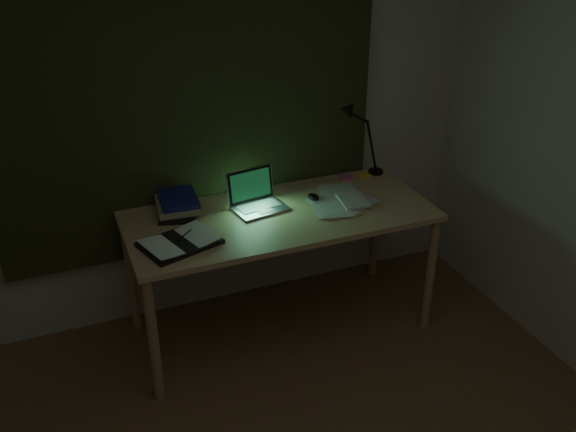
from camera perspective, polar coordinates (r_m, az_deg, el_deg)
name	(u,v)px	position (r m, az deg, el deg)	size (l,w,h in m)	color
wall_back	(187,116)	(3.67, -9.00, 8.79)	(3.50, 0.00, 2.50)	beige
curtain	(186,83)	(3.58, -9.07, 11.64)	(2.20, 0.06, 2.00)	#2B2E17
desk	(280,273)	(3.75, -0.69, -5.07)	(1.70, 0.75, 0.78)	tan
laptop	(260,193)	(3.56, -2.51, 2.06)	(0.29, 0.32, 0.21)	silver
open_textbook	(180,242)	(3.29, -9.60, -2.30)	(0.37, 0.27, 0.03)	white
book_stack	(177,204)	(3.59, -9.81, 1.03)	(0.22, 0.27, 0.11)	white
loose_papers	(344,201)	(3.68, 5.00, 1.32)	(0.33, 0.35, 0.02)	silver
mouse	(313,197)	(3.71, 2.26, 1.70)	(0.06, 0.09, 0.03)	black
sticky_yellow	(364,175)	(4.04, 6.73, 3.60)	(0.07, 0.07, 0.02)	yellow
sticky_pink	(346,178)	(3.99, 5.19, 3.41)	(0.08, 0.08, 0.02)	pink
desk_lamp	(378,135)	(4.01, 8.02, 7.13)	(0.34, 0.26, 0.51)	black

